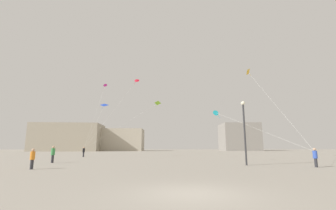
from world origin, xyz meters
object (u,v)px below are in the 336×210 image
(kite_amber_delta, at_px, (249,73))
(building_right_hall, at_px, (239,137))
(person_in_blue, at_px, (315,157))
(kite_crimson_diamond, at_px, (135,83))
(building_left_hall, at_px, (69,138))
(kite_cyan_diamond, at_px, (218,114))
(building_centre_hall, at_px, (116,140))
(person_in_orange, at_px, (32,158))
(kite_magenta_diamond, at_px, (105,87))
(lamppost_west, at_px, (244,123))
(person_in_black, at_px, (84,151))
(person_in_green, at_px, (53,153))
(kite_cobalt_delta, at_px, (104,106))
(kite_lime_delta, at_px, (155,105))
(lamppost_east, at_px, (244,123))

(kite_amber_delta, relative_size, building_right_hall, 1.02)
(person_in_blue, height_order, kite_crimson_diamond, kite_crimson_diamond)
(kite_crimson_diamond, bearing_deg, building_left_hall, 118.46)
(kite_crimson_diamond, bearing_deg, building_right_hall, 59.15)
(kite_cyan_diamond, bearing_deg, building_centre_hall, 109.07)
(person_in_orange, bearing_deg, person_in_blue, -37.99)
(kite_magenta_diamond, relative_size, lamppost_west, 2.18)
(kite_magenta_diamond, bearing_deg, person_in_black, -104.37)
(kite_magenta_diamond, distance_m, building_left_hall, 54.72)
(building_centre_hall, bearing_deg, person_in_green, -85.08)
(kite_crimson_diamond, relative_size, building_right_hall, 0.68)
(building_left_hall, bearing_deg, person_in_blue, -56.81)
(person_in_green, bearing_deg, building_centre_hall, -134.96)
(person_in_green, bearing_deg, person_in_black, -134.91)
(kite_cobalt_delta, distance_m, building_right_hall, 77.09)
(building_left_hall, bearing_deg, kite_lime_delta, -55.16)
(building_right_hall, bearing_deg, person_in_black, -128.25)
(person_in_orange, relative_size, person_in_green, 0.88)
(kite_magenta_diamond, bearing_deg, person_in_blue, -47.84)
(kite_amber_delta, height_order, lamppost_east, kite_amber_delta)
(person_in_black, height_order, building_centre_hall, building_centre_hall)
(kite_magenta_diamond, relative_size, building_left_hall, 0.51)
(kite_cyan_diamond, relative_size, lamppost_west, 1.42)
(person_in_green, distance_m, kite_cyan_diamond, 19.31)
(kite_cyan_diamond, relative_size, building_left_hall, 0.34)
(lamppost_west, bearing_deg, building_right_hall, 70.88)
(lamppost_west, bearing_deg, kite_lime_delta, 111.95)
(kite_magenta_diamond, height_order, lamppost_west, kite_magenta_diamond)
(kite_magenta_diamond, bearing_deg, lamppost_west, -51.74)
(building_centre_hall, bearing_deg, kite_lime_delta, -72.95)
(person_in_black, height_order, kite_magenta_diamond, kite_magenta_diamond)
(building_left_hall, height_order, lamppost_west, building_left_hall)
(person_in_green, height_order, kite_lime_delta, kite_lime_delta)
(person_in_black, xyz_separation_m, building_centre_hall, (-5.11, 59.44, 3.61))
(kite_lime_delta, distance_m, lamppost_east, 24.86)
(kite_crimson_diamond, xyz_separation_m, kite_cobalt_delta, (-5.91, 5.07, -2.86))
(kite_magenta_diamond, bearing_deg, kite_cobalt_delta, -76.27)
(kite_cobalt_delta, bearing_deg, building_left_hall, 115.80)
(kite_lime_delta, bearing_deg, building_centre_hall, 107.05)
(person_in_green, xyz_separation_m, lamppost_east, (19.70, -4.23, 2.99))
(person_in_green, relative_size, building_centre_hall, 0.08)
(person_in_black, distance_m, building_left_hall, 59.03)
(person_in_orange, distance_m, person_in_green, 7.47)
(kite_cyan_diamond, distance_m, building_right_hall, 80.41)
(kite_crimson_diamond, bearing_deg, kite_amber_delta, -2.40)
(person_in_black, bearing_deg, kite_crimson_diamond, -152.13)
(kite_crimson_diamond, height_order, building_left_hall, kite_crimson_diamond)
(kite_crimson_diamond, relative_size, building_left_hall, 0.43)
(person_in_blue, distance_m, lamppost_west, 6.42)
(person_in_blue, relative_size, lamppost_east, 0.26)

